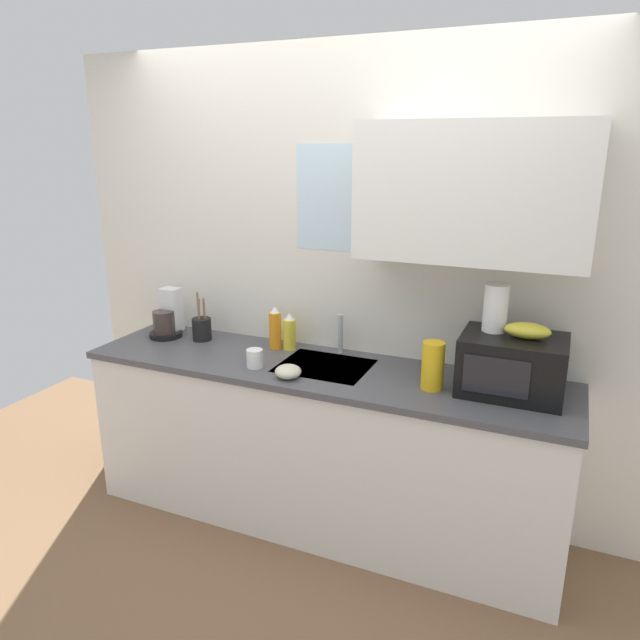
% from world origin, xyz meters
% --- Properties ---
extents(kitchen_wall_assembly, '(3.30, 0.42, 2.50)m').
position_xyz_m(kitchen_wall_assembly, '(0.14, 0.31, 1.36)').
color(kitchen_wall_assembly, silver).
rests_on(kitchen_wall_assembly, ground).
extents(counter_unit, '(2.53, 0.63, 0.90)m').
position_xyz_m(counter_unit, '(0.00, 0.00, 0.46)').
color(counter_unit, white).
rests_on(counter_unit, ground).
extents(sink_faucet, '(0.03, 0.03, 0.22)m').
position_xyz_m(sink_faucet, '(0.02, 0.24, 1.01)').
color(sink_faucet, '#B2B5BA').
rests_on(sink_faucet, counter_unit).
extents(microwave, '(0.46, 0.35, 0.27)m').
position_xyz_m(microwave, '(0.93, 0.05, 1.04)').
color(microwave, black).
rests_on(microwave, counter_unit).
extents(banana_bunch, '(0.20, 0.11, 0.07)m').
position_xyz_m(banana_bunch, '(0.98, 0.05, 1.20)').
color(banana_bunch, gold).
rests_on(banana_bunch, microwave).
extents(paper_towel_roll, '(0.11, 0.11, 0.22)m').
position_xyz_m(paper_towel_roll, '(0.83, 0.10, 1.28)').
color(paper_towel_roll, white).
rests_on(paper_towel_roll, microwave).
extents(coffee_maker, '(0.19, 0.21, 0.28)m').
position_xyz_m(coffee_maker, '(-1.03, 0.11, 1.00)').
color(coffee_maker, black).
rests_on(coffee_maker, counter_unit).
extents(dish_soap_bottle_yellow, '(0.07, 0.07, 0.21)m').
position_xyz_m(dish_soap_bottle_yellow, '(-0.26, 0.18, 1.00)').
color(dish_soap_bottle_yellow, yellow).
rests_on(dish_soap_bottle_yellow, counter_unit).
extents(dish_soap_bottle_orange, '(0.07, 0.07, 0.24)m').
position_xyz_m(dish_soap_bottle_orange, '(-0.34, 0.16, 1.01)').
color(dish_soap_bottle_orange, orange).
rests_on(dish_soap_bottle_orange, counter_unit).
extents(cereal_canister, '(0.10, 0.10, 0.23)m').
position_xyz_m(cereal_canister, '(0.59, -0.05, 1.01)').
color(cereal_canister, gold).
rests_on(cereal_canister, counter_unit).
extents(mug_white, '(0.08, 0.08, 0.09)m').
position_xyz_m(mug_white, '(-0.30, -0.14, 0.95)').
color(mug_white, white).
rests_on(mug_white, counter_unit).
extents(utensil_crock, '(0.11, 0.11, 0.28)m').
position_xyz_m(utensil_crock, '(-0.80, 0.12, 0.97)').
color(utensil_crock, black).
rests_on(utensil_crock, counter_unit).
extents(small_bowl, '(0.13, 0.13, 0.06)m').
position_xyz_m(small_bowl, '(-0.08, -0.20, 0.93)').
color(small_bowl, beige).
rests_on(small_bowl, counter_unit).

